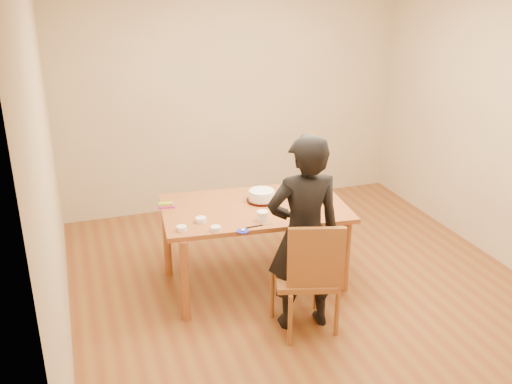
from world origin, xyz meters
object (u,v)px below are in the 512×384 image
object	(u,v)px
dining_chair	(305,277)
cake_plate	(262,200)
cake	(262,195)
dining_table	(254,208)
person	(304,234)

from	to	relation	value
dining_chair	cake_plate	distance (m)	0.91
dining_chair	cake	xyz separation A→B (m)	(-0.05, 0.86, 0.36)
dining_table	dining_chair	world-z (taller)	dining_table
person	dining_chair	bearing A→B (deg)	95.35
person	dining_table	bearing A→B (deg)	-73.04
dining_table	dining_chair	bearing A→B (deg)	-73.46
cake_plate	cake	world-z (taller)	cake
cake_plate	person	world-z (taller)	person
dining_table	person	bearing A→B (deg)	-72.80
cake	dining_table	bearing A→B (deg)	-140.28
dining_table	cake_plate	xyz separation A→B (m)	(0.10, 0.08, 0.03)
cake	person	bearing A→B (deg)	-86.21
dining_chair	cake_plate	bearing A→B (deg)	110.35
cake_plate	dining_chair	bearing A→B (deg)	-86.41
dining_chair	cake	world-z (taller)	cake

